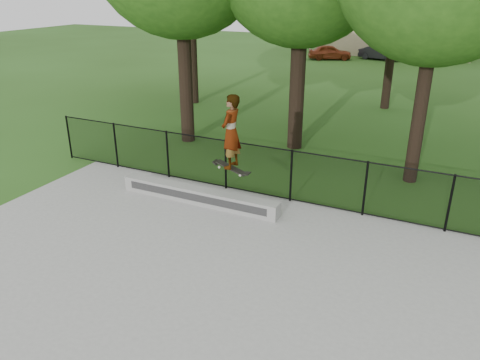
{
  "coord_description": "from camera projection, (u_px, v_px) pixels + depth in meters",
  "views": [
    {
      "loc": [
        3.83,
        -5.3,
        5.65
      ],
      "look_at": [
        -0.73,
        4.2,
        1.2
      ],
      "focal_mm": 35.0,
      "sensor_mm": 36.0,
      "label": 1
    }
  ],
  "objects": [
    {
      "name": "car_a",
      "position": [
        330.0,
        52.0,
        37.13
      ],
      "size": [
        3.62,
        2.62,
        1.15
      ],
      "primitive_type": "imported",
      "rotation": [
        0.0,
        0.0,
        1.99
      ],
      "color": "maroon",
      "rests_on": "ground"
    },
    {
      "name": "concrete_slab",
      "position": [
        173.0,
        334.0,
        8.11
      ],
      "size": [
        14.0,
        12.0,
        0.06
      ],
      "primitive_type": "cube",
      "color": "gray",
      "rests_on": "ground"
    },
    {
      "name": "car_b",
      "position": [
        380.0,
        53.0,
        37.02
      ],
      "size": [
        3.11,
        1.7,
        1.07
      ],
      "primitive_type": "imported",
      "rotation": [
        0.0,
        0.0,
        1.37
      ],
      "color": "black",
      "rests_on": "ground"
    },
    {
      "name": "skater_airborne",
      "position": [
        231.0,
        133.0,
        11.65
      ],
      "size": [
        0.81,
        0.69,
        2.09
      ],
      "color": "black",
      "rests_on": "ground"
    },
    {
      "name": "chainlink_fence",
      "position": [
        291.0,
        176.0,
        12.71
      ],
      "size": [
        16.06,
        0.06,
        1.5
      ],
      "color": "black",
      "rests_on": "concrete_slab"
    },
    {
      "name": "grind_ledge",
      "position": [
        198.0,
        196.0,
        12.81
      ],
      "size": [
        4.69,
        0.4,
        0.42
      ],
      "primitive_type": "cube",
      "color": "#989793",
      "rests_on": "concrete_slab"
    },
    {
      "name": "ground",
      "position": [
        173.0,
        335.0,
        8.12
      ],
      "size": [
        100.0,
        100.0,
        0.0
      ],
      "primitive_type": "plane",
      "color": "#274C15",
      "rests_on": "ground"
    },
    {
      "name": "car_c",
      "position": [
        405.0,
        52.0,
        37.04
      ],
      "size": [
        3.78,
        2.15,
        1.12
      ],
      "primitive_type": "imported",
      "rotation": [
        0.0,
        0.0,
        1.74
      ],
      "color": "#ACABC2",
      "rests_on": "ground"
    },
    {
      "name": "distant_building",
      "position": [
        398.0,
        27.0,
        39.64
      ],
      "size": [
        12.4,
        6.4,
        4.3
      ],
      "color": "#C4AB8A",
      "rests_on": "ground"
    }
  ]
}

